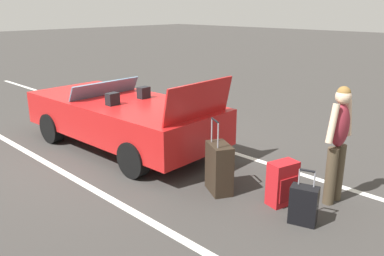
{
  "coord_description": "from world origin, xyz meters",
  "views": [
    {
      "loc": [
        -6.07,
        4.31,
        2.64
      ],
      "look_at": [
        -1.8,
        -0.07,
        0.75
      ],
      "focal_mm": 36.92,
      "sensor_mm": 36.0,
      "label": 1
    }
  ],
  "objects": [
    {
      "name": "convertible_car",
      "position": [
        0.2,
        0.01,
        0.59
      ],
      "size": [
        4.2,
        1.96,
        1.54
      ],
      "rotation": [
        0.0,
        0.0,
        0.04
      ],
      "color": "red",
      "rests_on": "ground_plane"
    },
    {
      "name": "suitcase_medium_bright",
      "position": [
        -3.5,
        -0.11,
        0.31
      ],
      "size": [
        0.34,
        0.45,
        0.62
      ],
      "rotation": [
        0.0,
        0.0,
        2.88
      ],
      "color": "red",
      "rests_on": "ground_plane"
    },
    {
      "name": "suitcase_small_carryon",
      "position": [
        -3.97,
        0.15,
        0.25
      ],
      "size": [
        0.39,
        0.29,
        0.71
      ],
      "rotation": [
        0.0,
        0.0,
        1.88
      ],
      "color": "black",
      "rests_on": "ground_plane"
    },
    {
      "name": "suitcase_large_black",
      "position": [
        -2.62,
        0.2,
        0.37
      ],
      "size": [
        0.56,
        0.48,
        1.12
      ],
      "rotation": [
        0.0,
        0.0,
        4.21
      ],
      "color": "#2D2319",
      "rests_on": "ground_plane"
    },
    {
      "name": "ground_plane",
      "position": [
        0.0,
        0.0,
        0.0
      ],
      "size": [
        80.0,
        80.0,
        0.0
      ],
      "primitive_type": "plane",
      "color": "#383533"
    },
    {
      "name": "lot_line_mid",
      "position": [
        0.0,
        1.49,
        0.0
      ],
      "size": [
        18.0,
        0.12,
        0.01
      ],
      "primitive_type": "cube",
      "color": "silver",
      "rests_on": "ground_plane"
    },
    {
      "name": "lot_line_near",
      "position": [
        0.0,
        -1.21,
        0.0
      ],
      "size": [
        18.0,
        0.12,
        0.01
      ],
      "primitive_type": "cube",
      "color": "silver",
      "rests_on": "ground_plane"
    },
    {
      "name": "traveler_person",
      "position": [
        -3.97,
        -0.68,
        0.93
      ],
      "size": [
        0.24,
        0.61,
        1.65
      ],
      "rotation": [
        0.0,
        0.0,
        -0.07
      ],
      "color": "#4C3F2D",
      "rests_on": "ground_plane"
    }
  ]
}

